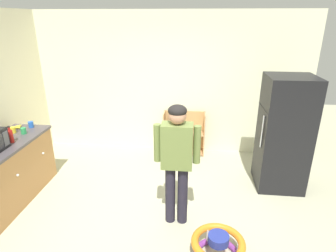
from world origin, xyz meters
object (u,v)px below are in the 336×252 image
(ketchup_bottle, at_px, (10,136))
(baby_walker, at_px, (218,247))
(yellow_cup, at_px, (13,130))
(bookshelf, at_px, (181,135))
(green_cup, at_px, (23,131))
(blue_cup, at_px, (31,125))
(banana_bunch, at_px, (18,127))
(standing_person, at_px, (177,155))
(refrigerator, at_px, (284,134))

(ketchup_bottle, bearing_deg, baby_walker, -17.12)
(ketchup_bottle, bearing_deg, yellow_cup, 120.10)
(bookshelf, relative_size, ketchup_bottle, 3.46)
(green_cup, relative_size, blue_cup, 1.00)
(banana_bunch, bearing_deg, blue_cup, 18.90)
(ketchup_bottle, bearing_deg, standing_person, -7.20)
(standing_person, height_order, banana_bunch, standing_person)
(refrigerator, height_order, bookshelf, refrigerator)
(bookshelf, relative_size, baby_walker, 1.41)
(banana_bunch, bearing_deg, refrigerator, 3.37)
(blue_cup, bearing_deg, green_cup, -81.70)
(refrigerator, bearing_deg, yellow_cup, -173.93)
(green_cup, bearing_deg, ketchup_bottle, -87.44)
(green_cup, bearing_deg, refrigerator, 6.53)
(green_cup, height_order, blue_cup, same)
(refrigerator, distance_m, yellow_cup, 4.15)
(standing_person, bearing_deg, green_cup, 165.44)
(banana_bunch, relative_size, blue_cup, 1.67)
(banana_bunch, bearing_deg, standing_person, -17.59)
(banana_bunch, distance_m, green_cup, 0.30)
(banana_bunch, bearing_deg, bookshelf, 26.23)
(baby_walker, distance_m, blue_cup, 3.39)
(standing_person, distance_m, baby_walker, 1.14)
(baby_walker, distance_m, green_cup, 3.24)
(standing_person, distance_m, blue_cup, 2.58)
(bookshelf, distance_m, baby_walker, 2.74)
(baby_walker, relative_size, green_cup, 6.36)
(ketchup_bottle, bearing_deg, bookshelf, 37.66)
(bookshelf, xyz_separation_m, banana_bunch, (-2.53, -1.25, 0.55))
(standing_person, bearing_deg, banana_bunch, 162.41)
(yellow_cup, bearing_deg, refrigerator, 6.07)
(standing_person, height_order, baby_walker, standing_person)
(standing_person, bearing_deg, blue_cup, 159.89)
(baby_walker, xyz_separation_m, ketchup_bottle, (-2.89, 0.89, 0.84))
(ketchup_bottle, height_order, blue_cup, ketchup_bottle)
(baby_walker, distance_m, ketchup_bottle, 3.14)
(bookshelf, height_order, standing_person, standing_person)
(green_cup, height_order, yellow_cup, same)
(blue_cup, bearing_deg, ketchup_bottle, -84.81)
(green_cup, xyz_separation_m, blue_cup, (-0.04, 0.27, 0.00))
(yellow_cup, bearing_deg, bookshelf, 30.05)
(refrigerator, relative_size, banana_bunch, 11.24)
(yellow_cup, bearing_deg, banana_bunch, 102.07)
(standing_person, distance_m, ketchup_bottle, 2.39)
(baby_walker, bearing_deg, blue_cup, 153.32)
(bookshelf, height_order, blue_cup, blue_cup)
(ketchup_bottle, height_order, yellow_cup, ketchup_bottle)
(refrigerator, height_order, ketchup_bottle, refrigerator)
(bookshelf, distance_m, standing_person, 2.16)
(banana_bunch, distance_m, yellow_cup, 0.20)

